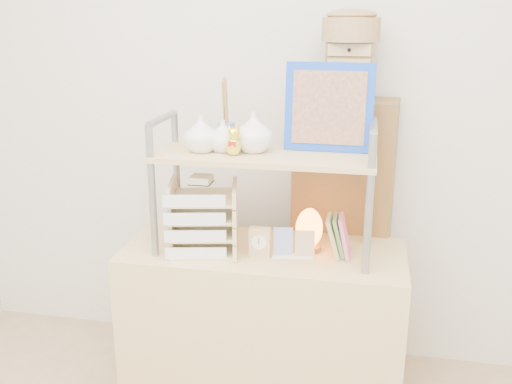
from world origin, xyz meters
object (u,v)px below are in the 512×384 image
cabinet (341,239)px  letter_tray (203,221)px  salt_lamp (309,229)px  desk (263,327)px

cabinet → letter_tray: cabinet is taller
cabinet → salt_lamp: 0.40m
desk → cabinet: cabinet is taller
letter_tray → cabinet: bearing=37.4°
cabinet → salt_lamp: bearing=-104.7°
desk → salt_lamp: bearing=9.2°
desk → letter_tray: bearing=-166.8°
salt_lamp → cabinet: bearing=70.2°
letter_tray → desk: bearing=13.2°
salt_lamp → desk: bearing=-170.8°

